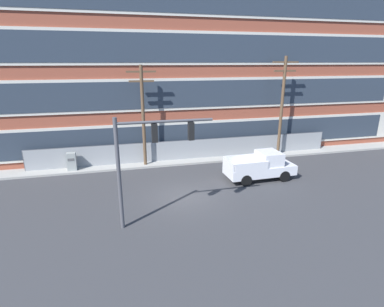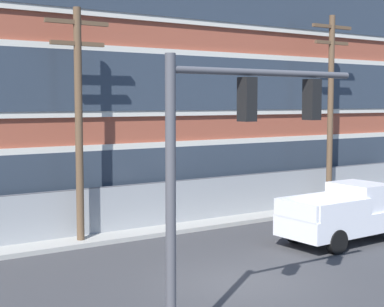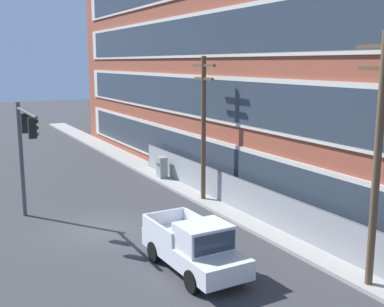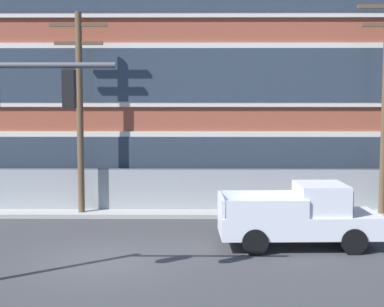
% 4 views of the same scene
% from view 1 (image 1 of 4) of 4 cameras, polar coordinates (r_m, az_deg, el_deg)
% --- Properties ---
extents(ground_plane, '(160.00, 160.00, 0.00)m').
position_cam_1_polar(ground_plane, '(19.28, -1.49, -8.22)').
color(ground_plane, '#38383A').
extents(sidewalk_building_side, '(80.00, 1.88, 0.16)m').
position_cam_1_polar(sidewalk_building_side, '(25.45, -4.78, -1.64)').
color(sidewalk_building_side, '#9E9B93').
rests_on(sidewalk_building_side, ground).
extents(brick_mill_building, '(53.80, 11.55, 14.94)m').
position_cam_1_polar(brick_mill_building, '(30.32, -9.93, 15.46)').
color(brick_mill_building, brown).
rests_on(brick_mill_building, ground).
extents(chain_link_fence, '(26.10, 0.06, 1.83)m').
position_cam_1_polar(chain_link_fence, '(25.80, -0.47, 0.67)').
color(chain_link_fence, gray).
rests_on(chain_link_fence, ground).
extents(traffic_signal_mast, '(4.85, 0.43, 5.78)m').
position_cam_1_polar(traffic_signal_mast, '(14.84, -8.71, 0.56)').
color(traffic_signal_mast, '#4C4C51').
rests_on(traffic_signal_mast, ground).
extents(pickup_truck_white, '(5.10, 2.21, 2.02)m').
position_cam_1_polar(pickup_truck_white, '(22.31, 13.04, -2.43)').
color(pickup_truck_white, silver).
rests_on(pickup_truck_white, ground).
extents(utility_pole_near_corner, '(2.24, 0.26, 8.02)m').
position_cam_1_polar(utility_pole_near_corner, '(23.85, -9.31, 7.68)').
color(utility_pole_near_corner, brown).
rests_on(utility_pole_near_corner, ground).
extents(utility_pole_midblock, '(2.33, 0.26, 8.69)m').
position_cam_1_polar(utility_pole_midblock, '(27.30, 16.78, 9.14)').
color(utility_pole_midblock, brown).
rests_on(utility_pole_midblock, ground).
extents(electrical_cabinet, '(0.68, 0.55, 1.54)m').
position_cam_1_polar(electrical_cabinet, '(24.95, -21.91, -1.58)').
color(electrical_cabinet, '#939993').
rests_on(electrical_cabinet, ground).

